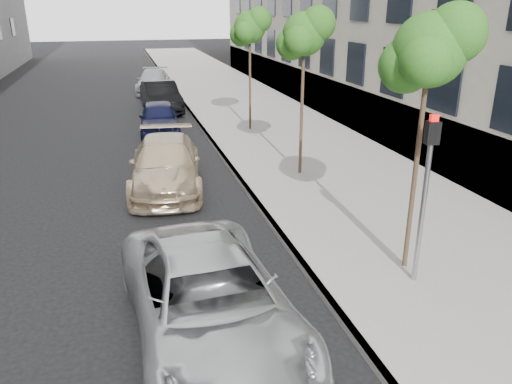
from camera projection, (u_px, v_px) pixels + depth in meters
name	position (u px, v px, depth m)	size (l,w,h in m)	color
ground	(283.00, 338.00, 8.49)	(160.00, 160.00, 0.00)	black
sidewalk	(229.00, 95.00, 31.20)	(6.40, 72.00, 0.14)	gray
curb	(179.00, 97.00, 30.43)	(0.15, 72.00, 0.14)	#9E9B93
tree_near	(431.00, 50.00, 9.04)	(1.71, 1.51, 5.26)	#38281C
tree_mid	(305.00, 34.00, 14.93)	(1.66, 1.46, 5.20)	#38281C
tree_far	(250.00, 27.00, 20.82)	(1.68, 1.48, 5.15)	#38281C
signal_pole	(426.00, 182.00, 9.31)	(0.26, 0.21, 3.35)	#939699
minivan	(210.00, 301.00, 8.21)	(2.50, 5.43, 1.51)	#B7B9BC
suv	(166.00, 164.00, 15.29)	(2.09, 5.14, 1.49)	#C8B18E
sedan_blue	(159.00, 118.00, 21.74)	(1.67, 4.14, 1.41)	black
sedan_black	(161.00, 97.00, 26.38)	(1.64, 4.70, 1.55)	black
sedan_rear	(154.00, 82.00, 32.07)	(2.00, 4.91, 1.43)	#97999E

